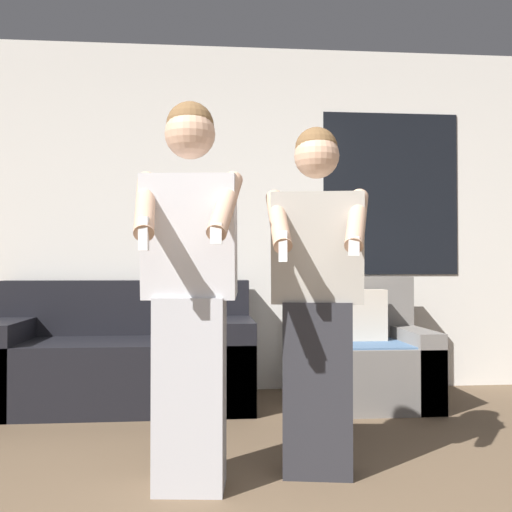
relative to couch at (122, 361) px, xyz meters
name	(u,v)px	position (x,y,z in m)	size (l,w,h in m)	color
wall_back	(249,217)	(0.93, 0.47, 1.05)	(6.15, 0.07, 2.70)	silver
couch	(122,361)	(0.00, 0.00, 0.00)	(1.81, 0.86, 0.86)	black
armchair	(361,359)	(1.68, -0.09, 0.00)	(0.89, 0.81, 0.89)	slate
person_left	(190,290)	(0.51, -1.66, 0.55)	(0.46, 0.51, 1.67)	#B2B2B7
person_right	(317,298)	(1.09, -1.51, 0.51)	(0.48, 0.53, 1.61)	#28282D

